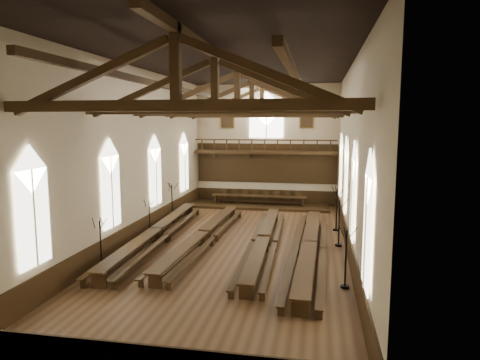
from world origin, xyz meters
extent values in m
plane|color=brown|center=(0.00, 0.00, 0.00)|extent=(26.00, 26.00, 0.00)
plane|color=beige|center=(0.00, 13.00, 5.00)|extent=(12.00, 0.00, 12.00)
plane|color=beige|center=(0.00, -13.00, 5.00)|extent=(12.00, 0.00, 12.00)
plane|color=beige|center=(-6.00, 0.00, 5.00)|extent=(0.00, 26.00, 26.00)
plane|color=beige|center=(6.00, 0.00, 5.00)|extent=(0.00, 26.00, 26.00)
plane|color=black|center=(0.00, 0.00, 10.00)|extent=(26.00, 26.00, 0.00)
cube|color=#382411|center=(0.00, 12.96, 0.60)|extent=(11.90, 0.08, 1.20)
cube|color=#382411|center=(-5.96, 0.00, 0.60)|extent=(0.08, 25.90, 1.20)
cube|color=#382411|center=(5.96, 0.00, 0.60)|extent=(0.08, 25.90, 1.20)
cube|color=silver|center=(-5.90, -9.00, 3.40)|extent=(0.05, 1.80, 3.60)
cube|color=silver|center=(-5.90, -9.00, 5.20)|extent=(0.05, 1.80, 1.80)
cylinder|color=beige|center=(-5.86, -9.00, 3.40)|extent=(0.08, 0.08, 3.60)
cube|color=silver|center=(-5.90, -3.00, 3.40)|extent=(0.05, 1.80, 3.60)
cube|color=silver|center=(-5.90, -3.00, 5.20)|extent=(0.05, 1.80, 1.80)
cylinder|color=beige|center=(-5.86, -3.00, 3.40)|extent=(0.08, 0.08, 3.60)
cube|color=silver|center=(-5.90, 3.00, 3.40)|extent=(0.05, 1.80, 3.60)
cube|color=silver|center=(-5.90, 3.00, 5.20)|extent=(0.05, 1.80, 1.80)
cylinder|color=beige|center=(-5.86, 3.00, 3.40)|extent=(0.08, 0.08, 3.60)
cube|color=silver|center=(-5.90, 9.00, 3.40)|extent=(0.05, 1.80, 3.60)
cube|color=silver|center=(-5.90, 9.00, 5.20)|extent=(0.05, 1.80, 1.80)
cylinder|color=beige|center=(-5.86, 9.00, 3.40)|extent=(0.08, 0.08, 3.60)
cube|color=silver|center=(5.90, -9.00, 3.40)|extent=(0.05, 1.80, 3.60)
cube|color=silver|center=(5.90, -9.00, 5.20)|extent=(0.05, 1.80, 1.80)
cylinder|color=beige|center=(5.86, -9.00, 3.40)|extent=(0.08, 0.08, 3.60)
cube|color=silver|center=(5.90, -3.00, 3.40)|extent=(0.05, 1.80, 3.60)
cube|color=silver|center=(5.90, -3.00, 5.20)|extent=(0.05, 1.80, 1.80)
cylinder|color=beige|center=(5.86, -3.00, 3.40)|extent=(0.08, 0.08, 3.60)
cube|color=silver|center=(5.90, 3.00, 3.40)|extent=(0.05, 1.80, 3.60)
cube|color=silver|center=(5.90, 3.00, 5.20)|extent=(0.05, 1.80, 1.80)
cylinder|color=beige|center=(5.86, 3.00, 3.40)|extent=(0.08, 0.08, 3.60)
cube|color=silver|center=(5.90, 9.00, 3.40)|extent=(0.05, 1.80, 3.60)
cube|color=silver|center=(5.90, 9.00, 5.20)|extent=(0.05, 1.80, 1.80)
cylinder|color=beige|center=(5.86, 9.00, 3.40)|extent=(0.08, 0.08, 3.60)
cube|color=white|center=(0.00, 12.90, 6.80)|extent=(2.80, 0.05, 2.40)
cube|color=white|center=(0.00, 12.90, 8.00)|extent=(2.80, 0.05, 2.80)
cylinder|color=beige|center=(0.00, 12.86, 6.80)|extent=(0.10, 0.10, 2.40)
cube|color=#3A2612|center=(0.00, 12.35, 4.40)|extent=(11.80, 1.20, 0.20)
cube|color=#382411|center=(0.00, 12.94, 3.45)|extent=(11.80, 0.10, 3.30)
cube|color=#3A2612|center=(0.00, 11.81, 5.45)|extent=(11.60, 0.12, 0.10)
cube|color=#3A2612|center=(0.00, 11.81, 4.55)|extent=(11.60, 0.12, 0.10)
cube|color=#3A2612|center=(-4.50, 12.75, 4.15)|extent=(0.35, 0.40, 0.50)
cube|color=#3A2612|center=(-1.50, 12.75, 4.15)|extent=(0.35, 0.40, 0.50)
cube|color=#3A2612|center=(1.50, 12.75, 4.15)|extent=(0.35, 0.40, 0.50)
cube|color=#3A2612|center=(4.50, 12.75, 4.15)|extent=(0.35, 0.40, 0.50)
cube|color=brown|center=(-3.30, 12.91, 7.10)|extent=(1.15, 0.06, 1.45)
cube|color=black|center=(-3.30, 12.87, 7.10)|extent=(0.95, 0.04, 1.25)
cube|color=brown|center=(3.30, 12.91, 7.10)|extent=(1.15, 0.06, 1.45)
cube|color=black|center=(3.30, 12.87, 7.10)|extent=(0.95, 0.04, 1.25)
cube|color=#3A2612|center=(0.00, -10.00, 7.40)|extent=(11.70, 0.35, 0.35)
cube|color=#3A2612|center=(0.00, -10.00, 8.70)|extent=(0.30, 0.30, 2.40)
cube|color=#3A2612|center=(-2.88, -10.00, 8.30)|extent=(5.44, 0.26, 2.40)
cube|color=#3A2612|center=(2.88, -10.00, 8.30)|extent=(5.44, 0.26, 2.40)
cube|color=#3A2612|center=(0.00, -5.00, 7.40)|extent=(11.70, 0.35, 0.35)
cube|color=#3A2612|center=(0.00, -5.00, 8.70)|extent=(0.30, 0.30, 2.40)
cube|color=#3A2612|center=(-2.88, -5.00, 8.30)|extent=(5.44, 0.26, 2.40)
cube|color=#3A2612|center=(2.88, -5.00, 8.30)|extent=(5.44, 0.26, 2.40)
cube|color=#3A2612|center=(0.00, 0.00, 7.40)|extent=(11.70, 0.35, 0.35)
cube|color=#3A2612|center=(0.00, 0.00, 8.70)|extent=(0.30, 0.30, 2.40)
cube|color=#3A2612|center=(-2.88, 0.00, 8.30)|extent=(5.44, 0.26, 2.40)
cube|color=#3A2612|center=(2.88, 0.00, 8.30)|extent=(5.44, 0.26, 2.40)
cube|color=#3A2612|center=(0.00, 5.00, 7.40)|extent=(11.70, 0.35, 0.35)
cube|color=#3A2612|center=(0.00, 5.00, 8.70)|extent=(0.30, 0.30, 2.40)
cube|color=#3A2612|center=(-2.88, 5.00, 8.30)|extent=(5.44, 0.26, 2.40)
cube|color=#3A2612|center=(2.88, 5.00, 8.30)|extent=(5.44, 0.26, 2.40)
cube|color=#3A2612|center=(0.00, 10.00, 7.40)|extent=(11.70, 0.35, 0.35)
cube|color=#3A2612|center=(0.00, 10.00, 8.70)|extent=(0.30, 0.30, 2.40)
cube|color=#3A2612|center=(-2.88, 10.00, 8.30)|extent=(5.44, 0.26, 2.40)
cube|color=#3A2612|center=(2.88, 10.00, 8.30)|extent=(5.44, 0.26, 2.40)
cube|color=#3A2612|center=(-3.36, 0.00, 8.70)|extent=(0.25, 25.70, 0.25)
cube|color=#3A2612|center=(3.36, 0.00, 8.70)|extent=(0.25, 25.70, 0.25)
cube|color=#3A2612|center=(0.00, 0.00, 9.70)|extent=(0.30, 25.70, 0.30)
cube|color=#3A2612|center=(-4.84, -3.53, 0.78)|extent=(1.08, 7.72, 0.09)
cube|color=#3A2612|center=(-4.84, -7.00, 0.37)|extent=(0.66, 0.11, 0.74)
cube|color=#3A2612|center=(-4.84, -0.07, 0.37)|extent=(0.66, 0.11, 0.74)
cube|color=#3A2612|center=(-4.84, -3.53, 0.27)|extent=(0.36, 6.81, 0.09)
cube|color=#3A2612|center=(-5.52, -3.56, 0.46)|extent=(0.62, 7.70, 0.07)
cube|color=#3A2612|center=(-5.52, -7.08, 0.21)|extent=(0.25, 0.09, 0.43)
cube|color=#3A2612|center=(-5.52, -0.04, 0.21)|extent=(0.25, 0.09, 0.43)
cube|color=#3A2612|center=(-4.16, -3.51, 0.46)|extent=(0.62, 7.70, 0.07)
cube|color=#3A2612|center=(-4.16, -7.02, 0.21)|extent=(0.25, 0.09, 0.43)
cube|color=#3A2612|center=(-4.16, 0.01, 0.21)|extent=(0.25, 0.09, 0.43)
cube|color=#3A2612|center=(-4.84, 3.87, 0.78)|extent=(1.08, 7.72, 0.09)
cube|color=#3A2612|center=(-4.84, 0.40, 0.37)|extent=(0.66, 0.11, 0.74)
cube|color=#3A2612|center=(-4.84, 7.33, 0.37)|extent=(0.66, 0.11, 0.74)
cube|color=#3A2612|center=(-4.84, 3.87, 0.27)|extent=(0.36, 6.81, 0.09)
cube|color=#3A2612|center=(-5.52, 3.84, 0.46)|extent=(0.62, 7.70, 0.07)
cube|color=#3A2612|center=(-5.52, 0.32, 0.21)|extent=(0.25, 0.09, 0.43)
cube|color=#3A2612|center=(-5.52, 7.36, 0.21)|extent=(0.25, 0.09, 0.43)
cube|color=#3A2612|center=(-4.16, 3.89, 0.46)|extent=(0.62, 7.70, 0.07)
cube|color=#3A2612|center=(-4.16, 0.38, 0.21)|extent=(0.25, 0.09, 0.43)
cube|color=#3A2612|center=(-4.16, 7.41, 0.21)|extent=(0.25, 0.09, 0.43)
cube|color=#3A2612|center=(-2.04, -3.39, 0.71)|extent=(0.91, 7.04, 0.08)
cube|color=#3A2612|center=(-2.04, -6.55, 0.34)|extent=(0.60, 0.10, 0.67)
cube|color=#3A2612|center=(-2.04, -0.24, 0.34)|extent=(0.60, 0.10, 0.67)
cube|color=#3A2612|center=(-2.04, -3.39, 0.25)|extent=(0.26, 6.22, 0.08)
cube|color=#3A2612|center=(-2.66, -3.38, 0.42)|extent=(0.49, 7.02, 0.06)
cube|color=#3A2612|center=(-2.66, -6.58, 0.20)|extent=(0.23, 0.08, 0.39)
cube|color=#3A2612|center=(-2.66, -0.17, 0.20)|extent=(0.23, 0.08, 0.39)
cube|color=#3A2612|center=(-1.42, -3.41, 0.42)|extent=(0.49, 7.02, 0.06)
cube|color=#3A2612|center=(-1.42, -6.62, 0.20)|extent=(0.23, 0.08, 0.39)
cube|color=#3A2612|center=(-1.42, -0.20, 0.20)|extent=(0.23, 0.08, 0.39)
cube|color=#3A2612|center=(-2.04, 4.01, 0.71)|extent=(0.91, 7.04, 0.08)
cube|color=#3A2612|center=(-2.04, 0.85, 0.34)|extent=(0.60, 0.10, 0.67)
cube|color=#3A2612|center=(-2.04, 7.16, 0.34)|extent=(0.60, 0.10, 0.67)
cube|color=#3A2612|center=(-2.04, 4.01, 0.25)|extent=(0.26, 6.22, 0.08)
cube|color=#3A2612|center=(-2.66, 4.02, 0.42)|extent=(0.49, 7.02, 0.06)
cube|color=#3A2612|center=(-2.66, 0.82, 0.20)|extent=(0.23, 0.08, 0.39)
cube|color=#3A2612|center=(-2.66, 7.23, 0.20)|extent=(0.23, 0.08, 0.39)
cube|color=#3A2612|center=(-1.42, 3.99, 0.42)|extent=(0.49, 7.02, 0.06)
cube|color=#3A2612|center=(-1.42, 0.78, 0.20)|extent=(0.23, 0.08, 0.39)
cube|color=#3A2612|center=(-1.42, 7.20, 0.20)|extent=(0.23, 0.08, 0.39)
cube|color=#3A2612|center=(1.49, -3.84, 0.71)|extent=(0.89, 7.00, 0.08)
cube|color=#3A2612|center=(1.49, -6.98, 0.33)|extent=(0.60, 0.10, 0.67)
cube|color=#3A2612|center=(1.49, -0.70, 0.33)|extent=(0.60, 0.10, 0.67)
cube|color=#3A2612|center=(1.49, -3.84, 0.25)|extent=(0.25, 6.18, 0.08)
cube|color=#3A2612|center=(0.87, -3.86, 0.42)|extent=(0.47, 6.98, 0.06)
cube|color=#3A2612|center=(0.87, -7.05, 0.19)|extent=(0.23, 0.08, 0.39)
cube|color=#3A2612|center=(0.87, -0.67, 0.19)|extent=(0.23, 0.08, 0.39)
cube|color=#3A2612|center=(2.11, -3.83, 0.42)|extent=(0.47, 6.98, 0.06)
cube|color=#3A2612|center=(2.11, -7.02, 0.19)|extent=(0.23, 0.08, 0.39)
cube|color=#3A2612|center=(2.11, -0.63, 0.19)|extent=(0.23, 0.08, 0.39)
cube|color=#3A2612|center=(1.49, 3.56, 0.71)|extent=(0.89, 7.00, 0.08)
cube|color=#3A2612|center=(1.49, 0.42, 0.33)|extent=(0.60, 0.10, 0.67)
cube|color=#3A2612|center=(1.49, 6.70, 0.33)|extent=(0.60, 0.10, 0.67)
cube|color=#3A2612|center=(1.49, 3.56, 0.25)|extent=(0.25, 6.18, 0.08)
cube|color=#3A2612|center=(0.87, 3.54, 0.42)|extent=(0.47, 6.98, 0.06)
cube|color=#3A2612|center=(0.87, 0.35, 0.19)|extent=(0.23, 0.08, 0.39)
cube|color=#3A2612|center=(0.87, 6.73, 0.19)|extent=(0.23, 0.08, 0.39)
cube|color=#3A2612|center=(2.11, 3.57, 0.42)|extent=(0.47, 6.98, 0.06)
cube|color=#3A2612|center=(2.11, 0.38, 0.19)|extent=(0.23, 0.08, 0.39)
cube|color=#3A2612|center=(2.11, 6.77, 0.19)|extent=(0.23, 0.08, 0.39)
cube|color=#3A2612|center=(3.99, -4.72, 0.77)|extent=(0.94, 7.62, 0.09)
cube|color=#3A2612|center=(3.99, -8.14, 0.36)|extent=(0.65, 0.10, 0.73)
cube|color=#3A2612|center=(3.99, -1.30, 0.36)|extent=(0.65, 0.10, 0.73)
cube|color=#3A2612|center=(3.99, -4.72, 0.27)|extent=(0.25, 6.73, 0.09)
cube|color=#3A2612|center=(3.32, -4.70, 0.46)|extent=(0.48, 7.60, 0.07)
cube|color=#3A2612|center=(3.32, -8.18, 0.21)|extent=(0.24, 0.08, 0.42)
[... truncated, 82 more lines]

